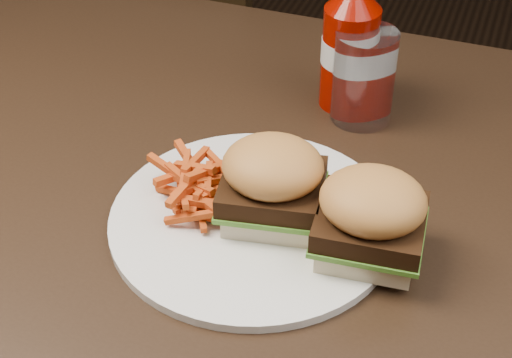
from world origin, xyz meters
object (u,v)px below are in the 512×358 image
(chair_far, at_px, (193,81))
(ketchup_bottle, at_px, (349,60))
(plate, at_px, (253,220))
(tumbler, at_px, (364,77))
(dining_table, at_px, (275,206))

(chair_far, bearing_deg, ketchup_bottle, 133.67)
(plate, distance_m, ketchup_bottle, 0.26)
(plate, bearing_deg, tumbler, 76.48)
(ketchup_bottle, bearing_deg, chair_far, 132.79)
(ketchup_bottle, bearing_deg, plate, -96.79)
(dining_table, relative_size, tumbler, 10.53)
(dining_table, relative_size, chair_far, 2.84)
(chair_far, height_order, tumbler, tumbler)
(dining_table, height_order, tumbler, tumbler)
(ketchup_bottle, height_order, tumbler, ketchup_bottle)
(plate, relative_size, ketchup_bottle, 2.18)
(chair_far, relative_size, tumbler, 3.71)
(dining_table, xyz_separation_m, plate, (-0.01, -0.06, 0.03))
(chair_far, xyz_separation_m, tumbler, (0.45, -0.48, 0.38))
(chair_far, distance_m, ketchup_bottle, 0.73)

